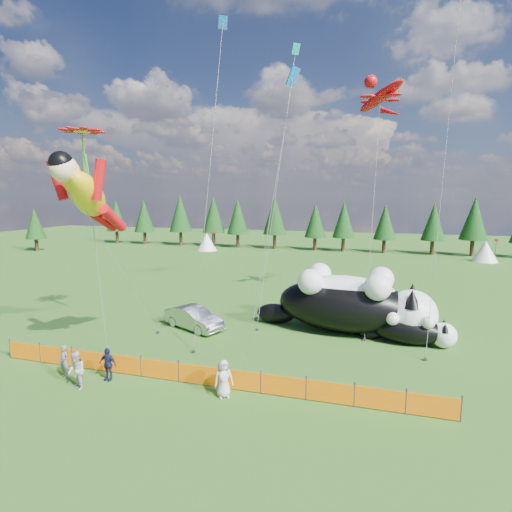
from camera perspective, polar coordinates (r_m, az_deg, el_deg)
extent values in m
plane|color=#103A0A|center=(22.08, -4.89, -14.53)|extent=(160.00, 160.00, 0.00)
cylinder|color=#262626|center=(25.65, -31.69, -11.16)|extent=(0.06, 0.06, 1.10)
cylinder|color=#262626|center=(24.26, -28.45, -12.02)|extent=(0.06, 0.06, 1.10)
cylinder|color=#262626|center=(22.95, -24.80, -12.92)|extent=(0.06, 0.06, 1.10)
cylinder|color=#262626|center=(21.75, -20.69, -13.88)|extent=(0.06, 0.06, 1.10)
cylinder|color=#262626|center=(20.67, -16.10, -14.85)|extent=(0.06, 0.06, 1.10)
cylinder|color=#262626|center=(19.74, -10.99, -15.82)|extent=(0.06, 0.06, 1.10)
cylinder|color=#262626|center=(18.98, -5.37, -16.74)|extent=(0.06, 0.06, 1.10)
cylinder|color=#262626|center=(18.40, 0.71, -17.55)|extent=(0.06, 0.06, 1.10)
cylinder|color=#262626|center=(18.02, 7.17, -18.21)|extent=(0.06, 0.06, 1.10)
cylinder|color=#262626|center=(17.86, 13.87, -18.66)|extent=(0.06, 0.06, 1.10)
cylinder|color=#262626|center=(17.93, 20.63, -18.87)|extent=(0.06, 0.06, 1.10)
cylinder|color=#262626|center=(18.21, 27.27, -18.84)|extent=(0.06, 0.06, 1.10)
cube|color=orange|center=(24.96, -30.11, -11.69)|extent=(2.00, 0.04, 0.90)
cube|color=orange|center=(23.61, -26.67, -12.58)|extent=(2.00, 0.04, 0.90)
cube|color=orange|center=(22.36, -22.80, -13.51)|extent=(2.00, 0.04, 0.90)
cube|color=orange|center=(21.22, -18.45, -14.49)|extent=(2.00, 0.04, 0.90)
cube|color=orange|center=(20.21, -13.61, -15.47)|extent=(2.00, 0.04, 0.90)
cube|color=orange|center=(19.36, -8.24, -16.42)|extent=(2.00, 0.04, 0.90)
cube|color=orange|center=(18.68, -2.38, -17.30)|extent=(2.00, 0.04, 0.90)
cube|color=orange|center=(18.20, 3.90, -18.05)|extent=(2.00, 0.04, 0.90)
cube|color=orange|center=(17.94, 10.50, -18.61)|extent=(2.00, 0.04, 0.90)
cube|color=orange|center=(17.89, 17.25, -18.94)|extent=(2.00, 0.04, 0.90)
cube|color=orange|center=(18.07, 23.97, -19.02)|extent=(2.00, 0.04, 0.90)
ellipsoid|color=black|center=(26.38, 12.47, -6.87)|extent=(8.98, 4.84, 3.45)
ellipsoid|color=white|center=(26.16, 12.53, -5.05)|extent=(6.77, 3.49, 2.11)
sphere|color=white|center=(26.13, 21.28, -7.85)|extent=(3.07, 3.07, 3.07)
sphere|color=#D25173|center=(26.17, 24.16, -7.99)|extent=(0.43, 0.43, 0.43)
ellipsoid|color=black|center=(27.73, 2.88, -8.18)|extent=(2.80, 1.59, 1.34)
cone|color=black|center=(24.93, 21.40, -5.71)|extent=(1.07, 1.07, 1.07)
cone|color=black|center=(26.72, 21.44, -4.78)|extent=(1.07, 1.07, 1.07)
sphere|color=white|center=(26.98, 17.44, -3.16)|extent=(1.61, 1.61, 1.61)
sphere|color=white|center=(24.55, 16.98, -4.28)|extent=(1.61, 1.61, 1.61)
sphere|color=white|center=(27.55, 9.06, -2.64)|extent=(1.61, 1.61, 1.61)
sphere|color=white|center=(25.17, 7.80, -3.67)|extent=(1.61, 1.61, 1.61)
ellipsoid|color=black|center=(25.59, 20.94, -9.85)|extent=(4.21, 2.20, 1.63)
ellipsoid|color=white|center=(25.47, 20.99, -8.97)|extent=(3.18, 1.58, 1.00)
sphere|color=white|center=(25.73, 25.24, -10.22)|extent=(1.45, 1.45, 1.45)
sphere|color=#D25173|center=(25.80, 26.62, -10.26)|extent=(0.20, 0.20, 0.20)
ellipsoid|color=black|center=(25.80, 15.96, -10.63)|extent=(1.31, 0.73, 0.64)
cone|color=black|center=(25.15, 25.40, -9.27)|extent=(0.51, 0.51, 0.51)
cone|color=black|center=(25.98, 25.24, -8.70)|extent=(0.51, 0.51, 0.51)
sphere|color=white|center=(25.98, 23.24, -7.93)|extent=(0.76, 0.76, 0.76)
sphere|color=white|center=(24.85, 23.37, -8.68)|extent=(0.76, 0.76, 0.76)
sphere|color=white|center=(25.93, 19.00, -7.72)|extent=(0.76, 0.76, 0.76)
sphere|color=white|center=(24.80, 18.92, -8.46)|extent=(0.76, 0.76, 0.76)
imported|color=#AFAFB4|center=(26.82, -8.89, -8.73)|extent=(4.66, 3.24, 1.46)
imported|color=slate|center=(21.81, -25.72, -13.42)|extent=(0.67, 0.53, 1.60)
imported|color=beige|center=(20.34, -24.28, -14.70)|extent=(0.98, 0.90, 1.75)
imported|color=#15193C|center=(20.74, -20.43, -14.27)|extent=(0.95, 0.52, 1.58)
imported|color=beige|center=(18.09, -4.63, -17.05)|extent=(0.97, 0.88, 1.67)
cylinder|color=#595959|center=(23.96, -18.00, -2.07)|extent=(0.03, 0.03, 9.62)
cube|color=#262626|center=(26.53, -13.87, -10.55)|extent=(0.15, 0.15, 0.16)
cylinder|color=#595959|center=(27.90, 16.41, 6.85)|extent=(0.03, 0.03, 17.51)
cube|color=#262626|center=(25.47, 15.24, -11.41)|extent=(0.15, 0.15, 0.16)
cylinder|color=#595959|center=(24.39, -22.08, 2.46)|extent=(0.03, 0.03, 13.23)
cube|color=#262626|center=(23.54, -20.38, -13.35)|extent=(0.15, 0.15, 0.16)
cube|color=#2C9B1C|center=(26.67, -23.27, 11.03)|extent=(0.19, 0.19, 4.19)
cylinder|color=#595959|center=(23.50, -6.78, 10.59)|extent=(0.03, 0.03, 19.28)
cube|color=#262626|center=(23.09, -8.93, -13.34)|extent=(0.15, 0.15, 0.16)
cylinder|color=#595959|center=(25.49, 25.42, 13.07)|extent=(0.03, 0.03, 22.75)
cube|color=#262626|center=(23.63, 23.03, -13.42)|extent=(0.15, 0.15, 0.16)
cylinder|color=#595959|center=(16.89, 1.44, 2.08)|extent=(0.03, 0.03, 13.35)
cube|color=#262626|center=(18.93, -1.99, -18.35)|extent=(0.15, 0.15, 0.16)
cylinder|color=#595959|center=(28.42, 3.13, 10.97)|extent=(0.03, 0.03, 20.81)
cube|color=#262626|center=(26.33, 0.13, -10.44)|extent=(0.15, 0.15, 0.16)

